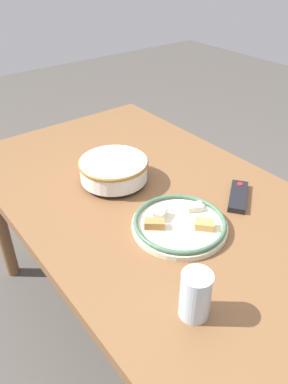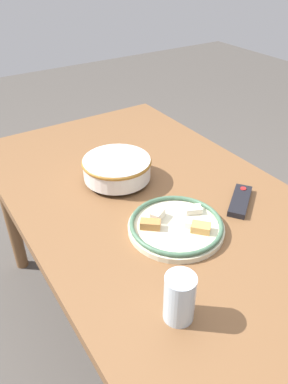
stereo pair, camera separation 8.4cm
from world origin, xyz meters
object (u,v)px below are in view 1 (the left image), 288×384
Objects in this scene: noodle_bowl at (114,169)px; food_plate at (180,224)px; tv_remote at (238,196)px; drinking_glass at (195,295)px.

food_plate is at bearing 2.11° from noodle_bowl.
tv_remote is 0.52m from drinking_glass.
food_plate is (0.34, 0.01, -0.04)m from noodle_bowl.
food_plate reaches higher than tv_remote.
drinking_glass is at bearing -16.08° from noodle_bowl.
noodle_bowl is at bearing 163.92° from drinking_glass.
tv_remote is at bearing 38.51° from noodle_bowl.
tv_remote is at bearing 119.12° from drinking_glass.
drinking_glass is (0.26, -0.18, 0.05)m from food_plate.
drinking_glass reaches higher than tv_remote.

